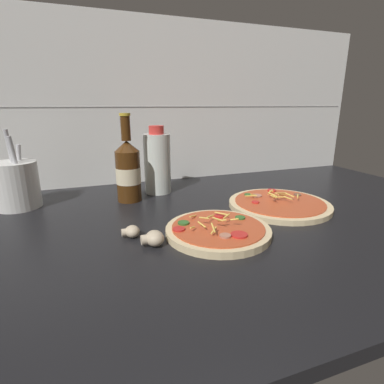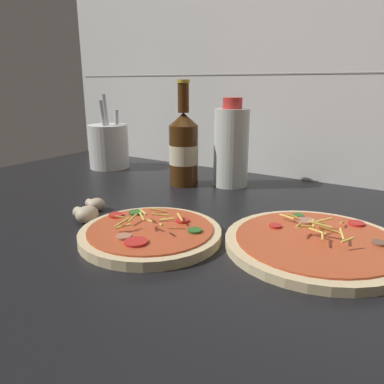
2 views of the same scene
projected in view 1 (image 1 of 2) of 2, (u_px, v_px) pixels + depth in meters
counter_slab at (224, 222)px, 78.13cm from camera, size 160.00×90.00×2.50cm
tile_backsplash at (173, 107)px, 111.01cm from camera, size 160.00×1.13×60.00cm
pizza_near at (218, 230)px, 67.82cm from camera, size 23.83×23.83×4.65cm
pizza_far at (279, 204)px, 85.92cm from camera, size 28.63×28.63×4.50cm
beer_bottle at (128, 170)px, 89.45cm from camera, size 7.37×7.37×26.03cm
oil_bottle at (157, 163)px, 97.93cm from camera, size 8.72×8.72×21.89cm
mushroom_left at (154, 238)px, 62.27cm from camera, size 4.80×4.58×3.20cm
mushroom_right at (131, 231)px, 66.31cm from camera, size 3.95×3.76×2.63cm
utensil_crock at (16, 184)px, 84.07cm from camera, size 11.96×11.96×22.10cm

